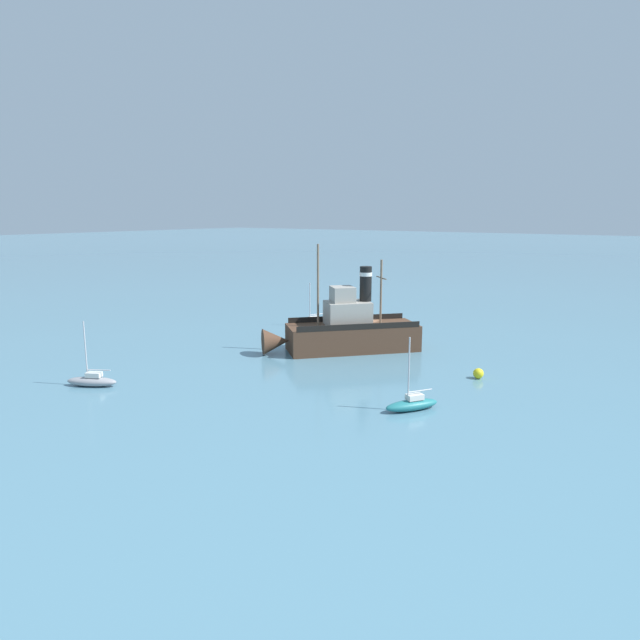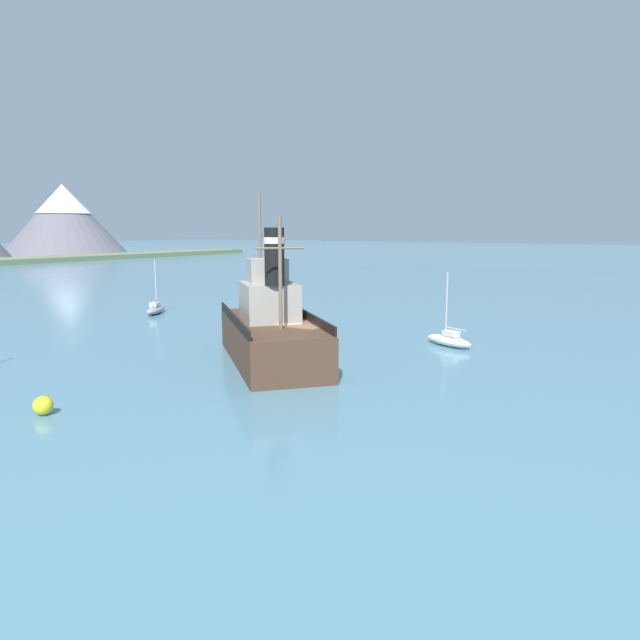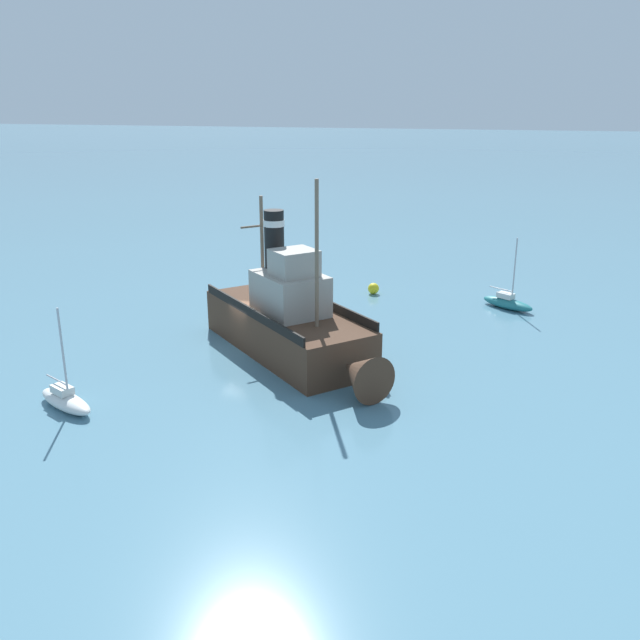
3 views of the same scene
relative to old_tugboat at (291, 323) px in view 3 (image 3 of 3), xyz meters
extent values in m
plane|color=teal|center=(-0.19, -2.81, -1.83)|extent=(600.00, 600.00, 0.00)
cube|color=#4C3323|center=(-0.41, -0.46, -0.63)|extent=(11.27, 11.88, 2.40)
cone|color=#4C3323|center=(4.38, 4.91, -0.63)|extent=(3.35, 3.36, 2.35)
cube|color=#9E998E|center=(-0.08, -0.09, 1.67)|extent=(4.90, 4.98, 2.20)
cube|color=#9E998E|center=(0.26, 0.29, 3.47)|extent=(2.97, 2.96, 1.40)
cylinder|color=black|center=(-1.21, -1.35, 4.37)|extent=(1.10, 1.10, 3.20)
cylinder|color=silver|center=(-1.21, -1.35, 5.27)|extent=(1.16, 1.16, 0.35)
cylinder|color=#75604C|center=(1.79, 2.00, 4.32)|extent=(0.20, 0.20, 7.50)
cylinder|color=#75604C|center=(-2.21, -2.47, 3.57)|extent=(0.20, 0.20, 6.00)
cylinder|color=#75604C|center=(-2.21, -2.47, 4.89)|extent=(2.02, 1.82, 0.12)
cube|color=black|center=(-2.02, 0.98, 0.82)|extent=(7.68, 8.59, 0.50)
cube|color=black|center=(1.20, -1.89, 0.82)|extent=(7.68, 8.59, 0.50)
ellipsoid|color=#23757A|center=(-12.35, 11.25, -1.48)|extent=(2.96, 3.80, 0.70)
cube|color=silver|center=(-12.46, 11.08, -0.95)|extent=(1.13, 1.27, 0.36)
cylinder|color=#B7B7BC|center=(-12.19, 11.51, 0.97)|extent=(0.10, 0.10, 4.20)
cylinder|color=#B7B7BC|center=(-12.67, 10.74, -0.58)|extent=(1.03, 1.57, 0.08)
ellipsoid|color=white|center=(9.55, -7.70, -1.48)|extent=(2.58, 3.91, 0.70)
cube|color=silver|center=(9.47, -7.89, -0.95)|extent=(1.04, 1.27, 0.36)
cylinder|color=#B7B7BC|center=(9.68, -7.43, 0.97)|extent=(0.10, 0.10, 4.20)
cylinder|color=#B7B7BC|center=(9.30, -8.25, -0.58)|extent=(0.82, 1.67, 0.08)
sphere|color=yellow|center=(-13.32, 1.75, -1.42)|extent=(0.81, 0.81, 0.81)
camera|label=1|loc=(-27.98, 43.55, 10.90)|focal=32.00mm
camera|label=2|loc=(-26.57, -20.32, 5.87)|focal=32.00mm
camera|label=3|loc=(33.39, 11.55, 11.72)|focal=38.00mm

